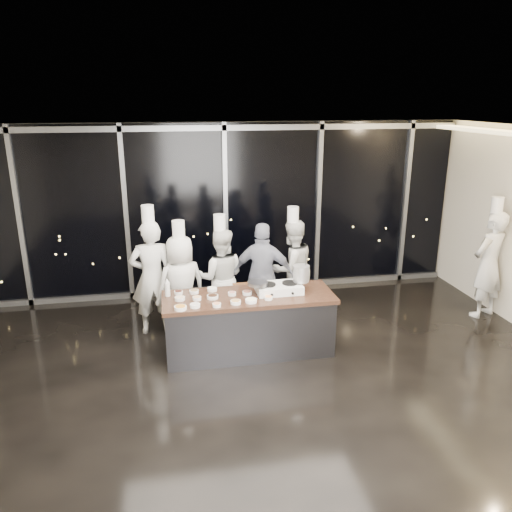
{
  "coord_description": "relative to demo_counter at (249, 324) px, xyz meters",
  "views": [
    {
      "loc": [
        -1.12,
        -5.65,
        3.6
      ],
      "look_at": [
        0.17,
        1.2,
        1.39
      ],
      "focal_mm": 35.0,
      "sensor_mm": 36.0,
      "label": 1
    }
  ],
  "objects": [
    {
      "name": "chef_right",
      "position": [
        0.95,
        1.2,
        0.4
      ],
      "size": [
        0.99,
        0.89,
        1.91
      ],
      "rotation": [
        0.0,
        0.0,
        3.51
      ],
      "color": "silver",
      "rests_on": "ground"
    },
    {
      "name": "stock_pot",
      "position": [
        0.79,
        0.06,
        0.71
      ],
      "size": [
        0.24,
        0.24,
        0.24
      ],
      "primitive_type": "cylinder",
      "rotation": [
        0.0,
        0.0,
        0.01
      ],
      "color": "silver",
      "rests_on": "stove"
    },
    {
      "name": "chef_far_left",
      "position": [
        -1.37,
        0.95,
        0.49
      ],
      "size": [
        0.69,
        0.47,
        2.07
      ],
      "rotation": [
        0.0,
        0.0,
        3.18
      ],
      "color": "silver",
      "rests_on": "ground"
    },
    {
      "name": "squeeze_bottle",
      "position": [
        -1.14,
        0.19,
        0.57
      ],
      "size": [
        0.07,
        0.07,
        0.27
      ],
      "color": "silver",
      "rests_on": "demo_counter"
    },
    {
      "name": "prep_bowls",
      "position": [
        -0.51,
        -0.07,
        0.47
      ],
      "size": [
        1.37,
        0.75,
        0.05
      ],
      "color": "white",
      "rests_on": "demo_counter"
    },
    {
      "name": "window_wall",
      "position": [
        0.0,
        2.53,
        1.14
      ],
      "size": [
        8.9,
        0.11,
        3.2
      ],
      "color": "black",
      "rests_on": "ground"
    },
    {
      "name": "stove",
      "position": [
        0.46,
        0.05,
        0.51
      ],
      "size": [
        0.66,
        0.43,
        0.14
      ],
      "rotation": [
        0.0,
        0.0,
        0.01
      ],
      "color": "white",
      "rests_on": "demo_counter"
    },
    {
      "name": "chef_left",
      "position": [
        -0.93,
        0.81,
        0.37
      ],
      "size": [
        0.92,
        0.76,
        1.85
      ],
      "rotation": [
        0.0,
        0.0,
        3.49
      ],
      "color": "silver",
      "rests_on": "ground"
    },
    {
      "name": "chef_center",
      "position": [
        -0.28,
        1.03,
        0.38
      ],
      "size": [
        0.88,
        0.73,
        1.87
      ],
      "rotation": [
        0.0,
        0.0,
        3.0
      ],
      "color": "silver",
      "rests_on": "ground"
    },
    {
      "name": "ground",
      "position": [
        0.0,
        -0.9,
        -0.45
      ],
      "size": [
        9.0,
        9.0,
        0.0
      ],
      "primitive_type": "plane",
      "color": "black",
      "rests_on": "ground"
    },
    {
      "name": "room_shell",
      "position": [
        0.18,
        -0.9,
        1.79
      ],
      "size": [
        9.02,
        7.02,
        3.21
      ],
      "color": "beige",
      "rests_on": "ground"
    },
    {
      "name": "guest",
      "position": [
        0.4,
        0.9,
        0.41
      ],
      "size": [
        1.09,
        0.71,
        1.73
      ],
      "rotation": [
        0.0,
        0.0,
        2.83
      ],
      "color": "#161E3D",
      "rests_on": "ground"
    },
    {
      "name": "chef_side",
      "position": [
        4.2,
        0.55,
        0.49
      ],
      "size": [
        0.79,
        0.67,
        2.08
      ],
      "rotation": [
        0.0,
        0.0,
        3.54
      ],
      "color": "silver",
      "rests_on": "ground"
    },
    {
      "name": "frying_pan",
      "position": [
        0.13,
        0.04,
        0.61
      ],
      "size": [
        0.51,
        0.3,
        0.05
      ],
      "rotation": [
        0.0,
        0.0,
        0.01
      ],
      "color": "slate",
      "rests_on": "stove"
    },
    {
      "name": "demo_counter",
      "position": [
        0.0,
        0.0,
        0.0
      ],
      "size": [
        2.46,
        0.86,
        0.9
      ],
      "color": "#343439",
      "rests_on": "ground"
    }
  ]
}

